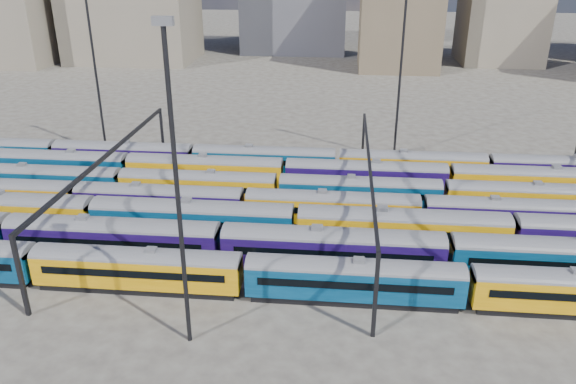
# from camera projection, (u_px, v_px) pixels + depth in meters

# --- Properties ---
(ground) EXTENTS (500.00, 500.00, 0.00)m
(ground) POSITION_uv_depth(u_px,v_px,m) (280.00, 223.00, 65.81)
(ground) COLOR #3F3A35
(ground) RESTS_ON ground
(rake_0) EXTENTS (99.90, 2.93, 4.92)m
(rake_0) POSITION_uv_depth(u_px,v_px,m) (137.00, 265.00, 52.13)
(rake_0) COLOR black
(rake_0) RESTS_ON ground
(rake_1) EXTENTS (155.35, 3.24, 5.47)m
(rake_1) POSITION_uv_depth(u_px,v_px,m) (332.00, 245.00, 54.97)
(rake_1) COLOR black
(rake_1) RESTS_ON ground
(rake_2) EXTENTS (134.30, 3.27, 5.53)m
(rake_2) POSITION_uv_depth(u_px,v_px,m) (296.00, 221.00, 59.89)
(rake_2) COLOR black
(rake_2) RESTS_ON ground
(rake_3) EXTENTS (121.46, 2.96, 4.98)m
(rake_3) POSITION_uv_depth(u_px,v_px,m) (422.00, 209.00, 63.32)
(rake_3) COLOR black
(rake_3) RESTS_ON ground
(rake_4) EXTENTS (120.29, 2.93, 4.94)m
(rake_4) POSITION_uv_depth(u_px,v_px,m) (278.00, 186.00, 69.42)
(rake_4) COLOR black
(rake_4) RESTS_ON ground
(rake_5) EXTENTS (148.51, 3.10, 5.23)m
(rake_5) POSITION_uv_depth(u_px,v_px,m) (205.00, 168.00, 74.85)
(rake_5) COLOR black
(rake_5) RESTS_ON ground
(rake_6) EXTENTS (122.16, 2.98, 5.01)m
(rake_6) POSITION_uv_depth(u_px,v_px,m) (337.00, 160.00, 77.90)
(rake_6) COLOR black
(rake_6) RESTS_ON ground
(gantry_1) EXTENTS (0.35, 40.35, 8.03)m
(gantry_1) POSITION_uv_depth(u_px,v_px,m) (108.00, 163.00, 64.90)
(gantry_1) COLOR black
(gantry_1) RESTS_ON ground
(gantry_2) EXTENTS (0.35, 40.35, 8.03)m
(gantry_2) POSITION_uv_depth(u_px,v_px,m) (369.00, 173.00, 62.22)
(gantry_2) COLOR black
(gantry_2) RESTS_ON ground
(mast_1) EXTENTS (1.40, 0.50, 25.60)m
(mast_1) POSITION_uv_depth(u_px,v_px,m) (95.00, 64.00, 83.03)
(mast_1) COLOR black
(mast_1) RESTS_ON ground
(mast_2) EXTENTS (1.40, 0.50, 25.60)m
(mast_2) POSITION_uv_depth(u_px,v_px,m) (177.00, 183.00, 40.61)
(mast_2) COLOR black
(mast_2) RESTS_ON ground
(mast_3) EXTENTS (1.40, 0.50, 25.60)m
(mast_3) POSITION_uv_depth(u_px,v_px,m) (401.00, 67.00, 80.85)
(mast_3) COLOR black
(mast_3) RESTS_ON ground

